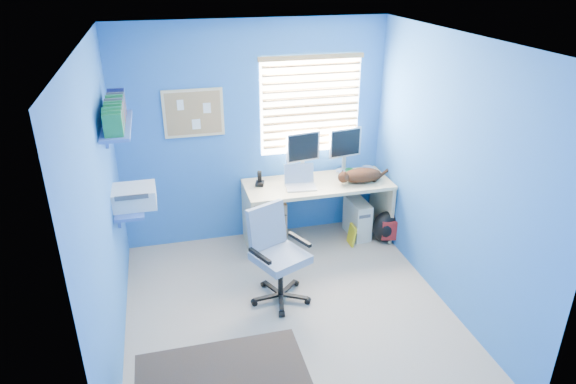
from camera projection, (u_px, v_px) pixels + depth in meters
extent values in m
cube|color=tan|center=(290.00, 313.00, 4.85)|extent=(3.00, 3.20, 0.00)
cube|color=white|center=(290.00, 40.00, 3.81)|extent=(3.00, 3.20, 0.00)
cube|color=#3076CB|center=(254.00, 135.00, 5.74)|extent=(3.00, 0.01, 2.50)
cube|color=#3076CB|center=(360.00, 306.00, 2.92)|extent=(3.00, 0.01, 2.50)
cube|color=#3076CB|center=(103.00, 212.00, 3.99)|extent=(0.01, 3.20, 2.50)
cube|color=#3076CB|center=(449.00, 176.00, 4.66)|extent=(0.01, 3.20, 2.50)
cube|color=beige|center=(317.00, 212.00, 5.94)|extent=(1.66, 0.65, 0.74)
cube|color=silver|center=(301.00, 178.00, 5.62)|extent=(0.35, 0.29, 0.22)
cube|color=silver|center=(303.00, 155.00, 5.84)|extent=(0.41, 0.18, 0.54)
cube|color=silver|center=(344.00, 150.00, 5.98)|extent=(0.41, 0.18, 0.54)
cube|color=black|center=(260.00, 178.00, 5.70)|extent=(0.12, 0.13, 0.17)
imported|color=#1B7438|center=(349.00, 173.00, 5.91)|extent=(0.10, 0.09, 0.10)
cylinder|color=silver|center=(368.00, 170.00, 6.06)|extent=(0.13, 0.13, 0.07)
ellipsoid|color=black|center=(362.00, 175.00, 5.78)|extent=(0.47, 0.29, 0.16)
cube|color=beige|center=(357.00, 218.00, 6.12)|extent=(0.21, 0.45, 0.45)
cube|color=tan|center=(270.00, 222.00, 5.93)|extent=(0.35, 0.28, 0.54)
cube|color=yellow|center=(352.00, 235.00, 5.96)|extent=(0.03, 0.17, 0.24)
ellipsoid|color=black|center=(386.00, 227.00, 5.99)|extent=(0.38, 0.32, 0.39)
cylinder|color=black|center=(281.00, 296.00, 5.03)|extent=(0.72, 0.72, 0.06)
cylinder|color=black|center=(281.00, 278.00, 4.94)|extent=(0.07, 0.07, 0.37)
cube|color=#8B93A9|center=(280.00, 258.00, 4.85)|extent=(0.59, 0.59, 0.08)
cube|color=#8B93A9|center=(266.00, 226.00, 4.89)|extent=(0.39, 0.22, 0.42)
cube|color=white|center=(310.00, 105.00, 5.75)|extent=(1.15, 0.01, 1.10)
cube|color=#AA7441|center=(311.00, 106.00, 5.72)|extent=(1.10, 0.03, 1.00)
cube|color=beige|center=(194.00, 113.00, 5.45)|extent=(0.64, 0.02, 0.52)
cube|color=tan|center=(194.00, 113.00, 5.44)|extent=(0.58, 0.01, 0.46)
cube|color=#4164B7|center=(130.00, 207.00, 4.82)|extent=(0.26, 0.55, 0.03)
cube|color=silver|center=(133.00, 197.00, 4.78)|extent=(0.42, 0.34, 0.18)
cube|color=#4164B7|center=(117.00, 125.00, 4.48)|extent=(0.24, 0.90, 0.03)
cube|color=navy|center=(114.00, 111.00, 4.43)|extent=(0.15, 0.80, 0.22)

